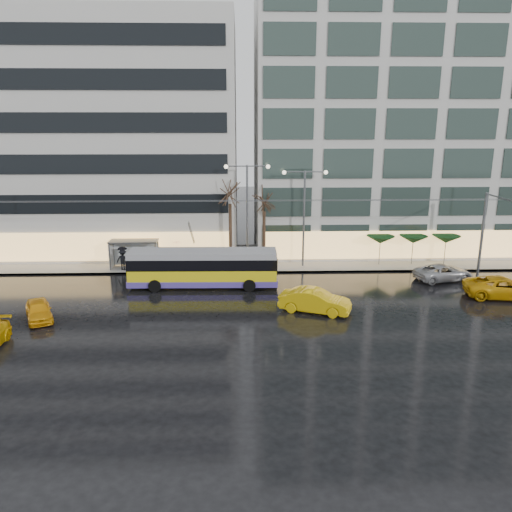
{
  "coord_description": "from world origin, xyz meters",
  "views": [
    {
      "loc": [
        1.43,
        -32.39,
        12.62
      ],
      "look_at": [
        2.59,
        5.0,
        2.62
      ],
      "focal_mm": 35.0,
      "sensor_mm": 36.0,
      "label": 1
    }
  ],
  "objects_px": {
    "trolleybus": "(203,269)",
    "bus_shelter": "(130,248)",
    "street_lamp_near": "(247,202)",
    "taxi_a": "(39,310)"
  },
  "relations": [
    {
      "from": "street_lamp_near",
      "to": "taxi_a",
      "type": "xyz_separation_m",
      "value": [
        -13.99,
        -11.87,
        -5.34
      ]
    },
    {
      "from": "street_lamp_near",
      "to": "bus_shelter",
      "type": "bearing_deg",
      "value": -179.37
    },
    {
      "from": "trolleybus",
      "to": "bus_shelter",
      "type": "height_order",
      "value": "trolleybus"
    },
    {
      "from": "bus_shelter",
      "to": "taxi_a",
      "type": "xyz_separation_m",
      "value": [
        -3.6,
        -11.75,
        -1.31
      ]
    },
    {
      "from": "bus_shelter",
      "to": "street_lamp_near",
      "type": "height_order",
      "value": "street_lamp_near"
    },
    {
      "from": "bus_shelter",
      "to": "taxi_a",
      "type": "relative_size",
      "value": 1.11
    },
    {
      "from": "trolleybus",
      "to": "street_lamp_near",
      "type": "distance_m",
      "value": 7.88
    },
    {
      "from": "taxi_a",
      "to": "street_lamp_near",
      "type": "bearing_deg",
      "value": 14.78
    },
    {
      "from": "trolleybus",
      "to": "taxi_a",
      "type": "distance_m",
      "value": 12.31
    },
    {
      "from": "street_lamp_near",
      "to": "trolleybus",
      "type": "bearing_deg",
      "value": -123.71
    }
  ]
}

